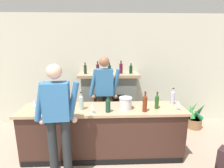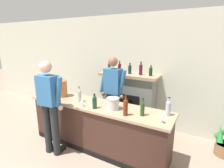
% 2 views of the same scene
% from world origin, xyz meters
% --- Properties ---
extents(wall_back_panel, '(12.00, 0.07, 2.75)m').
position_xyz_m(wall_back_panel, '(0.00, 3.80, 1.38)').
color(wall_back_panel, beige).
rests_on(wall_back_panel, ground_plane).
extents(bar_counter, '(2.91, 0.68, 0.93)m').
position_xyz_m(bar_counter, '(-0.16, 2.32, 0.47)').
color(bar_counter, '#3A241C').
rests_on(bar_counter, ground_plane).
extents(fireplace_stone, '(1.45, 0.52, 1.65)m').
position_xyz_m(fireplace_stone, '(-0.02, 3.54, 0.68)').
color(fireplace_stone, slate).
rests_on(fireplace_stone, ground_plane).
extents(person_customer, '(0.66, 0.32, 1.79)m').
position_xyz_m(person_customer, '(-0.80, 1.74, 1.00)').
color(person_customer, '#22272A').
rests_on(person_customer, ground_plane).
extents(person_bartender, '(0.66, 0.30, 1.80)m').
position_xyz_m(person_bartender, '(-0.13, 2.90, 1.00)').
color(person_bartender, '#4C4229').
rests_on(person_bartender, ground_plane).
extents(copper_dispenser, '(0.26, 0.30, 0.43)m').
position_xyz_m(copper_dispenser, '(-1.10, 2.34, 1.15)').
color(copper_dispenser, '#C47540').
rests_on(copper_dispenser, bar_counter).
extents(ice_bucket_steel, '(0.23, 0.23, 0.21)m').
position_xyz_m(ice_bucket_steel, '(0.24, 2.26, 1.04)').
color(ice_bucket_steel, silver).
rests_on(ice_bucket_steel, bar_counter).
extents(wine_bottle_burgundy_dark, '(0.08, 0.08, 0.31)m').
position_xyz_m(wine_bottle_burgundy_dark, '(-0.53, 2.26, 1.07)').
color(wine_bottle_burgundy_dark, '#A1BDB6').
rests_on(wine_bottle_burgundy_dark, bar_counter).
extents(wine_bottle_rose_blush, '(0.08, 0.08, 0.35)m').
position_xyz_m(wine_bottle_rose_blush, '(0.55, 2.13, 1.09)').
color(wine_bottle_rose_blush, '#5F2412').
rests_on(wine_bottle_rose_blush, bar_counter).
extents(wine_bottle_riesling_slim, '(0.07, 0.07, 0.30)m').
position_xyz_m(wine_bottle_riesling_slim, '(0.79, 2.26, 1.07)').
color(wine_bottle_riesling_slim, '#1F4518').
rests_on(wine_bottle_riesling_slim, bar_counter).
extents(wine_bottle_chardonnay_pale, '(0.08, 0.08, 0.27)m').
position_xyz_m(wine_bottle_chardonnay_pale, '(-0.07, 2.13, 1.06)').
color(wine_bottle_chardonnay_pale, '#143B27').
rests_on(wine_bottle_chardonnay_pale, bar_counter).
extents(wine_bottle_merlot_tall, '(0.08, 0.08, 0.31)m').
position_xyz_m(wine_bottle_merlot_tall, '(1.15, 2.47, 1.08)').
color(wine_bottle_merlot_tall, '#A3ABC1').
rests_on(wine_bottle_merlot_tall, bar_counter).
extents(wine_glass_by_dispenser, '(0.07, 0.07, 0.16)m').
position_xyz_m(wine_glass_by_dispenser, '(-0.33, 2.10, 1.04)').
color(wine_glass_by_dispenser, silver).
rests_on(wine_glass_by_dispenser, bar_counter).
extents(wine_glass_mid_counter, '(0.08, 0.08, 0.17)m').
position_xyz_m(wine_glass_mid_counter, '(1.13, 2.15, 1.06)').
color(wine_glass_mid_counter, silver).
rests_on(wine_glass_mid_counter, bar_counter).
extents(wine_glass_back_row, '(0.08, 0.08, 0.18)m').
position_xyz_m(wine_glass_back_row, '(-1.32, 2.25, 1.06)').
color(wine_glass_back_row, silver).
rests_on(wine_glass_back_row, bar_counter).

